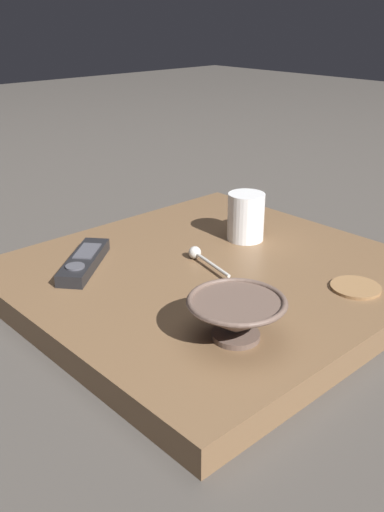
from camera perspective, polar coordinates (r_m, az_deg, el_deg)
ground_plane at (r=1.00m, az=2.05°, el=-3.44°), size 6.00×6.00×0.00m
table at (r=0.99m, az=2.07°, el=-2.34°), size 0.64×0.61×0.04m
cereal_bowl at (r=0.77m, az=4.46°, el=-5.96°), size 0.14×0.14×0.06m
coffee_mug at (r=1.10m, az=5.47°, el=3.97°), size 0.10×0.07×0.09m
teaspoon at (r=1.00m, az=0.69°, el=0.07°), size 0.04×0.12×0.02m
tv_remote_near at (r=1.00m, az=-10.74°, el=-0.53°), size 0.16×0.14×0.02m
drink_coaster at (r=0.95m, az=16.03°, el=-3.03°), size 0.08×0.08×0.01m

